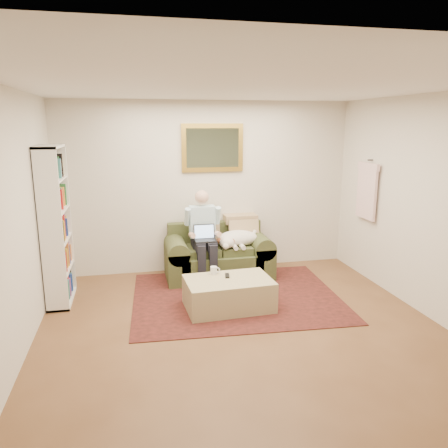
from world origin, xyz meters
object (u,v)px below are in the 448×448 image
object	(u,v)px
sofa	(218,259)
laptop	(205,236)
seated_man	(204,237)
sleeping_dog	(238,238)
ottoman	(229,294)
bookshelf	(56,226)
coffee_mug	(214,270)

from	to	relation	value
sofa	laptop	world-z (taller)	laptop
seated_man	laptop	xyz separation A→B (m)	(-0.00, -0.06, 0.03)
seated_man	sleeping_dog	distance (m)	0.52
ottoman	seated_man	bearing A→B (deg)	96.87
sleeping_dog	ottoman	bearing A→B (deg)	-109.45
sofa	laptop	bearing A→B (deg)	-138.98
seated_man	bookshelf	world-z (taller)	bookshelf
sofa	laptop	distance (m)	0.52
sleeping_dog	bookshelf	distance (m)	2.53
sofa	seated_man	distance (m)	0.48
coffee_mug	ottoman	bearing A→B (deg)	-57.13
laptop	coffee_mug	xyz separation A→B (m)	(-0.02, -0.76, -0.26)
laptop	ottoman	world-z (taller)	laptop
laptop	coffee_mug	world-z (taller)	laptop
coffee_mug	bookshelf	size ratio (longest dim) A/B	0.05
sleeping_dog	bookshelf	xyz separation A→B (m)	(-2.47, -0.39, 0.40)
sofa	ottoman	world-z (taller)	sofa
coffee_mug	bookshelf	distance (m)	2.07
ottoman	laptop	bearing A→B (deg)	97.29
sleeping_dog	bookshelf	bearing A→B (deg)	-171.02
sofa	sleeping_dog	world-z (taller)	sofa
sleeping_dog	coffee_mug	world-z (taller)	sleeping_dog
sofa	bookshelf	world-z (taller)	bookshelf
laptop	ottoman	xyz separation A→B (m)	(0.13, -0.98, -0.50)
ottoman	bookshelf	xyz separation A→B (m)	(-2.08, 0.72, 0.81)
sofa	coffee_mug	bearing A→B (deg)	-104.75
laptop	sleeping_dog	world-z (taller)	laptop
seated_man	laptop	size ratio (longest dim) A/B	4.33
seated_man	ottoman	size ratio (longest dim) A/B	1.25
sofa	ottoman	size ratio (longest dim) A/B	1.49
laptop	ottoman	distance (m)	1.11
seated_man	bookshelf	distance (m)	2.01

